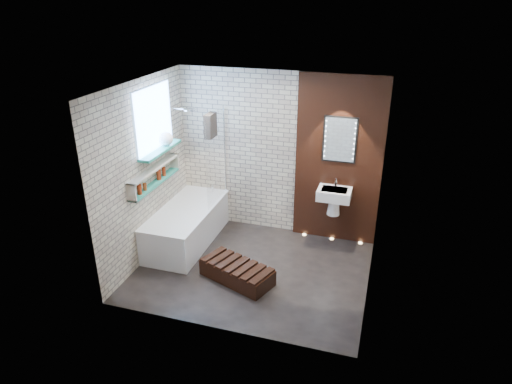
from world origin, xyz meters
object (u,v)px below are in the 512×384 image
(washbasin, at_px, (334,197))
(walnut_step, at_px, (237,273))
(bath_screen, at_px, (216,159))
(led_mirror, at_px, (340,140))
(bathtub, at_px, (187,225))

(washbasin, xyz_separation_m, walnut_step, (-1.08, -1.37, -0.68))
(bath_screen, distance_m, washbasin, 1.89)
(washbasin, bearing_deg, bath_screen, -174.22)
(washbasin, distance_m, walnut_step, 1.88)
(led_mirror, bearing_deg, walnut_step, -125.28)
(bath_screen, bearing_deg, bathtub, -128.90)
(washbasin, relative_size, walnut_step, 0.58)
(walnut_step, bearing_deg, bath_screen, 121.73)
(bathtub, relative_size, walnut_step, 1.73)
(bathtub, height_order, walnut_step, bathtub)
(walnut_step, bearing_deg, led_mirror, 54.72)
(bathtub, distance_m, led_mirror, 2.68)
(walnut_step, bearing_deg, bathtub, 145.48)
(led_mirror, height_order, walnut_step, led_mirror)
(washbasin, bearing_deg, bathtub, -163.99)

